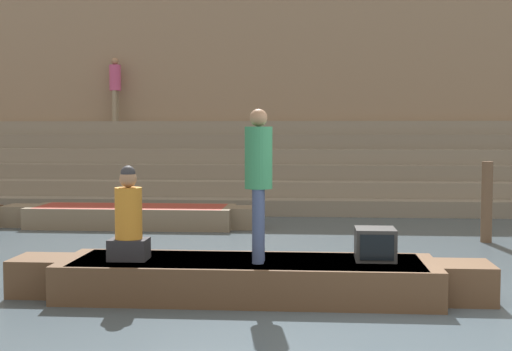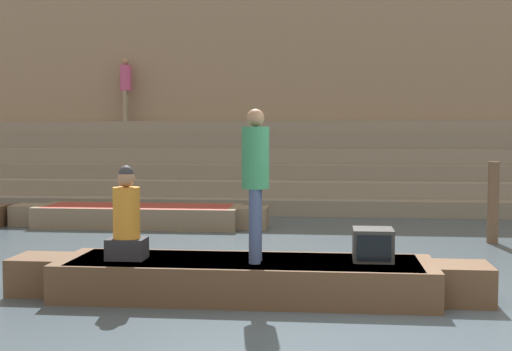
{
  "view_description": "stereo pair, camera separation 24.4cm",
  "coord_description": "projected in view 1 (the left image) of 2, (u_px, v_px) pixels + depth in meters",
  "views": [
    {
      "loc": [
        -1.12,
        -7.11,
        1.94
      ],
      "look_at": [
        -1.86,
        2.19,
        1.34
      ],
      "focal_mm": 50.0,
      "sensor_mm": 36.0,
      "label": 1
    },
    {
      "loc": [
        -0.88,
        -7.09,
        1.94
      ],
      "look_at": [
        -1.86,
        2.19,
        1.34
      ],
      "focal_mm": 50.0,
      "sensor_mm": 36.0,
      "label": 2
    }
  ],
  "objects": [
    {
      "name": "ground_plane",
      "position": [
        424.0,
        324.0,
        7.11
      ],
      "size": [
        120.0,
        120.0,
        0.0
      ],
      "primitive_type": "plane",
      "color": "#3D4C56"
    },
    {
      "name": "ghat_steps",
      "position": [
        357.0,
        175.0,
        18.11
      ],
      "size": [
        36.0,
        3.81,
        2.17
      ],
      "color": "gray",
      "rests_on": "ground"
    },
    {
      "name": "back_wall",
      "position": [
        353.0,
        71.0,
        19.89
      ],
      "size": [
        34.2,
        1.28,
        7.2
      ],
      "color": "#937A60",
      "rests_on": "ground"
    },
    {
      "name": "rowboat_main",
      "position": [
        248.0,
        277.0,
        8.22
      ],
      "size": [
        5.53,
        1.36,
        0.44
      ],
      "rotation": [
        0.0,
        0.0,
        0.05
      ],
      "color": "brown",
      "rests_on": "ground"
    },
    {
      "name": "person_standing",
      "position": [
        259.0,
        173.0,
        8.01
      ],
      "size": [
        0.31,
        0.31,
        1.73
      ],
      "rotation": [
        0.0,
        0.0,
        -0.15
      ],
      "color": "#3D4C75",
      "rests_on": "rowboat_main"
    },
    {
      "name": "person_rowing",
      "position": [
        129.0,
        221.0,
        8.2
      ],
      "size": [
        0.44,
        0.34,
        1.09
      ],
      "rotation": [
        0.0,
        0.0,
        0.23
      ],
      "color": "#28282D",
      "rests_on": "rowboat_main"
    },
    {
      "name": "tv_set",
      "position": [
        375.0,
        244.0,
        8.19
      ],
      "size": [
        0.46,
        0.48,
        0.37
      ],
      "rotation": [
        0.0,
        0.0,
        -0.04
      ],
      "color": "#2D2D2D",
      "rests_on": "rowboat_main"
    },
    {
      "name": "moored_boat_shore",
      "position": [
        132.0,
        216.0,
        14.21
      ],
      "size": [
        5.19,
        1.28,
        0.42
      ],
      "rotation": [
        0.0,
        0.0,
        0.02
      ],
      "color": "#756651",
      "rests_on": "ground"
    },
    {
      "name": "mooring_post",
      "position": [
        487.0,
        202.0,
        12.24
      ],
      "size": [
        0.19,
        0.19,
        1.39
      ],
      "primitive_type": "cylinder",
      "color": "brown",
      "rests_on": "ground"
    },
    {
      "name": "person_on_steps",
      "position": [
        115.0,
        84.0,
        19.52
      ],
      "size": [
        0.31,
        0.31,
        1.74
      ],
      "rotation": [
        0.0,
        0.0,
        5.02
      ],
      "color": "gray",
      "rests_on": "ghat_steps"
    }
  ]
}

